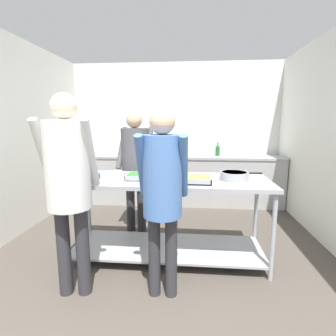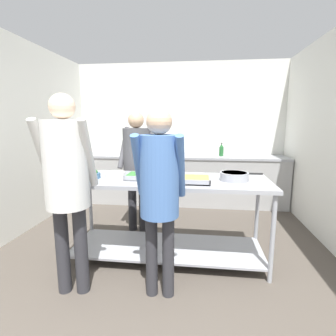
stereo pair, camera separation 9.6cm
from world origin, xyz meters
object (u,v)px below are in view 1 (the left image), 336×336
serving_tray_vegetables (144,177)px  guest_serving_right (68,175)px  plate_stack (115,175)px  water_bottle (218,150)px  broccoli_bowl (91,175)px  serving_tray_roast (187,179)px  sauce_pan (234,176)px  cook_behind_counter (135,160)px  guest_serving_left (163,184)px

serving_tray_vegetables → guest_serving_right: 0.86m
plate_stack → water_bottle: size_ratio=0.93×
broccoli_bowl → water_bottle: 2.68m
serving_tray_vegetables → guest_serving_right: size_ratio=0.21×
broccoli_bowl → serving_tray_vegetables: bearing=4.8°
plate_stack → guest_serving_right: size_ratio=0.13×
serving_tray_roast → plate_stack: bearing=170.4°
guest_serving_right → water_bottle: 3.18m
plate_stack → water_bottle: (1.31, 2.09, 0.07)m
serving_tray_roast → sauce_pan: sauce_pan is taller
serving_tray_vegetables → serving_tray_roast: (0.46, -0.10, 0.00)m
cook_behind_counter → serving_tray_roast: bearing=-48.9°
serving_tray_vegetables → sauce_pan: sauce_pan is taller
broccoli_bowl → serving_tray_vegetables: size_ratio=0.55×
sauce_pan → plate_stack: bearing=179.9°
broccoli_bowl → sauce_pan: bearing=3.1°
broccoli_bowl → cook_behind_counter: cook_behind_counter is taller
guest_serving_right → cook_behind_counter: 1.43m
serving_tray_vegetables → water_bottle: 2.34m
plate_stack → guest_serving_right: bearing=-104.6°
serving_tray_vegetables → plate_stack: bearing=173.7°
plate_stack → guest_serving_left: bearing=-47.7°
guest_serving_right → plate_stack: bearing=75.4°
broccoli_bowl → plate_stack: broccoli_bowl is taller
plate_stack → guest_serving_right: 0.75m
broccoli_bowl → cook_behind_counter: bearing=67.5°
guest_serving_left → water_bottle: size_ratio=6.81×
serving_tray_vegetables → sauce_pan: size_ratio=0.85×
broccoli_bowl → water_bottle: size_ratio=0.86×
serving_tray_vegetables → guest_serving_right: (-0.52, -0.68, 0.14)m
guest_serving_right → cook_behind_counter: bearing=79.5°
broccoli_bowl → serving_tray_roast: 1.05m
guest_serving_left → water_bottle: guest_serving_left is taller
serving_tray_vegetables → guest_serving_right: guest_serving_right is taller
broccoli_bowl → sauce_pan: 1.54m
serving_tray_roast → cook_behind_counter: (-0.72, 0.83, 0.07)m
plate_stack → water_bottle: 2.47m
broccoli_bowl → plate_stack: bearing=19.0°
serving_tray_vegetables → guest_serving_left: size_ratio=0.23×
sauce_pan → guest_serving_left: (-0.69, -0.66, 0.05)m
serving_tray_roast → sauce_pan: size_ratio=1.11×
serving_tray_roast → guest_serving_left: bearing=-110.1°
sauce_pan → cook_behind_counter: bearing=150.3°
plate_stack → serving_tray_roast: 0.81m
broccoli_bowl → serving_tray_roast: (1.04, -0.05, -0.01)m
guest_serving_left → cook_behind_counter: 1.46m
serving_tray_roast → guest_serving_left: 0.57m
guest_serving_left → cook_behind_counter: (-0.53, 1.36, 0.00)m
serving_tray_vegetables → serving_tray_roast: same height
broccoli_bowl → plate_stack: size_ratio=0.92×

